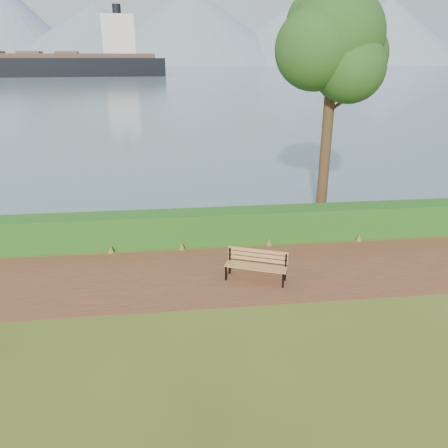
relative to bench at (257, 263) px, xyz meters
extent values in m
plane|color=#495719|center=(-0.79, 0.07, -0.46)|extent=(140.00, 140.00, 0.00)
cube|color=brown|center=(-0.79, 0.37, -0.46)|extent=(40.00, 3.40, 0.01)
cube|color=#1B4E16|center=(-0.79, 2.67, 0.04)|extent=(32.00, 0.85, 1.00)
cube|color=slate|center=(-0.79, 260.07, -0.46)|extent=(700.00, 510.00, 0.00)
cone|color=gray|center=(-140.79, 410.07, 34.54)|extent=(140.00, 140.00, 70.00)
cone|color=gray|center=(-60.79, 395.07, 23.54)|extent=(160.00, 160.00, 48.00)
cone|color=gray|center=(19.21, 405.07, 30.54)|extent=(190.00, 190.00, 62.00)
cone|color=gray|center=(109.21, 400.07, 24.54)|extent=(170.00, 170.00, 50.00)
cone|color=gray|center=(199.21, 410.07, 28.54)|extent=(150.00, 150.00, 58.00)
cone|color=gray|center=(-10.79, 430.07, 17.04)|extent=(120.00, 120.00, 35.00)
cone|color=gray|center=(149.21, 425.07, 19.54)|extent=(130.00, 130.00, 40.00)
cube|color=black|center=(-0.79, 0.03, -0.26)|extent=(0.06, 0.07, 0.40)
cube|color=black|center=(-0.65, 0.39, -0.08)|extent=(0.06, 0.07, 0.76)
cube|color=black|center=(-0.72, 0.21, -0.09)|extent=(0.22, 0.44, 0.04)
cube|color=black|center=(0.58, -0.54, -0.26)|extent=(0.06, 0.07, 0.40)
cube|color=black|center=(0.73, -0.18, -0.08)|extent=(0.06, 0.07, 0.76)
cube|color=black|center=(0.66, -0.36, -0.09)|extent=(0.22, 0.44, 0.04)
cube|color=#9D693C|center=(-0.10, -0.23, -0.06)|extent=(1.50, 0.68, 0.03)
cube|color=#9D693C|center=(-0.05, -0.13, -0.06)|extent=(1.50, 0.68, 0.03)
cube|color=#9D693C|center=(-0.01, -0.02, -0.06)|extent=(1.50, 0.68, 0.03)
cube|color=#9D693C|center=(0.03, 0.08, -0.06)|extent=(1.50, 0.68, 0.03)
cube|color=#9D693C|center=(0.05, 0.13, 0.04)|extent=(1.49, 0.64, 0.09)
cube|color=#9D693C|center=(0.05, 0.13, 0.17)|extent=(1.49, 0.64, 0.09)
cube|color=#9D693C|center=(0.05, 0.13, 0.29)|extent=(1.49, 0.64, 0.09)
cylinder|color=#392417|center=(3.25, 4.55, 2.85)|extent=(0.37, 0.37, 6.62)
sphere|color=#1B4617|center=(3.25, 4.55, 5.61)|extent=(3.13, 3.13, 3.13)
sphere|color=#1B4617|center=(4.03, 4.95, 5.06)|extent=(2.39, 2.39, 2.39)
sphere|color=#1B4617|center=(2.56, 4.26, 5.24)|extent=(2.58, 2.58, 2.58)
sphere|color=#1B4617|center=(3.63, 3.96, 4.69)|extent=(2.21, 2.21, 2.21)
sphere|color=#1B4617|center=(2.81, 5.04, 6.07)|extent=(2.02, 2.02, 2.02)
sphere|color=#1B4617|center=(3.33, 4.66, 6.53)|extent=(1.84, 1.84, 1.84)
cylinder|color=#392417|center=(3.67, 4.55, 3.59)|extent=(0.97, 0.11, 0.72)
cylinder|color=#392417|center=(2.89, 4.65, 4.05)|extent=(0.75, 0.35, 0.66)
cube|color=black|center=(-42.07, 141.26, 1.20)|extent=(77.91, 19.21, 7.71)
cube|color=#4F392F|center=(-42.07, 141.26, 5.71)|extent=(71.66, 17.43, 1.32)
cube|color=silver|center=(-17.49, 143.55, 11.66)|extent=(10.72, 9.97, 12.12)
cylinder|color=black|center=(-17.49, 143.55, 18.83)|extent=(2.64, 2.64, 3.86)
cube|color=brown|center=(-44.70, 141.02, 6.60)|extent=(7.26, 7.85, 0.88)
cube|color=brown|center=(-33.73, 142.04, 6.60)|extent=(7.26, 7.85, 0.88)
camera|label=1|loc=(-2.05, -10.04, 4.97)|focal=35.00mm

